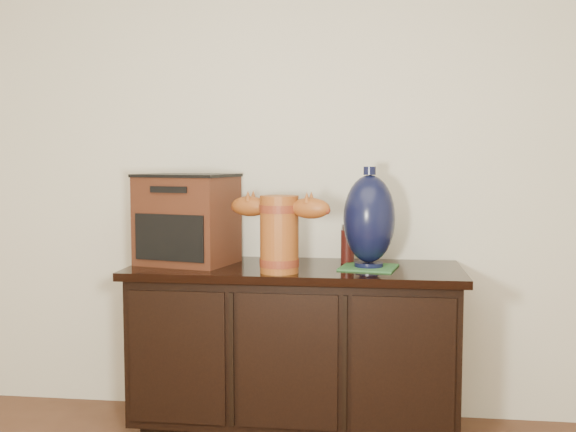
# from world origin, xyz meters

# --- Properties ---
(room) EXTENTS (5.00, 5.00, 5.00)m
(room) POSITION_xyz_m (0.00, 0.00, 1.30)
(room) COLOR #502D1B
(room) RESTS_ON ground
(sideboard) EXTENTS (1.46, 0.56, 0.75)m
(sideboard) POSITION_xyz_m (0.00, 2.23, 0.39)
(sideboard) COLOR black
(sideboard) RESTS_ON ground
(terracotta_vessel) EXTENTS (0.45, 0.21, 0.32)m
(terracotta_vessel) POSITION_xyz_m (-0.05, 2.06, 0.94)
(terracotta_vessel) COLOR #954D1B
(terracotta_vessel) RESTS_ON sideboard
(tv_radio) EXTENTS (0.47, 0.41, 0.41)m
(tv_radio) POSITION_xyz_m (-0.49, 2.25, 0.96)
(tv_radio) COLOR #431E10
(tv_radio) RESTS_ON sideboard
(green_mat) EXTENTS (0.27, 0.27, 0.01)m
(green_mat) POSITION_xyz_m (0.32, 2.22, 0.76)
(green_mat) COLOR #2E6631
(green_mat) RESTS_ON sideboard
(lamp_base) EXTENTS (0.26, 0.26, 0.43)m
(lamp_base) POSITION_xyz_m (0.32, 2.22, 0.97)
(lamp_base) COLOR black
(lamp_base) RESTS_ON green_mat
(spray_can) EXTENTS (0.06, 0.06, 0.18)m
(spray_can) POSITION_xyz_m (0.23, 2.35, 0.84)
(spray_can) COLOR #611610
(spray_can) RESTS_ON sideboard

